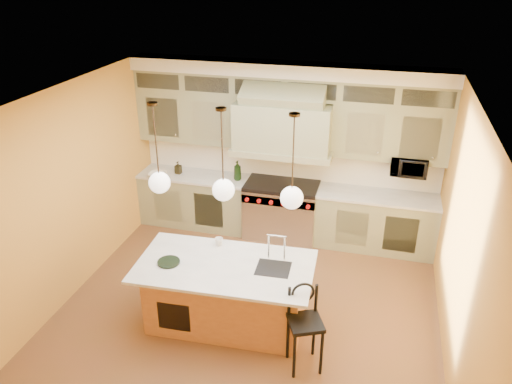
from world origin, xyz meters
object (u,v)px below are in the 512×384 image
(kitchen_island, at_px, (227,292))
(microwave, at_px, (409,165))
(counter_stool, at_px, (305,323))
(range, at_px, (281,209))

(kitchen_island, xyz_separation_m, microwave, (2.14, 2.50, 0.98))
(counter_stool, bearing_deg, kitchen_island, 131.36)
(kitchen_island, relative_size, microwave, 4.13)
(microwave, bearing_deg, counter_stool, -109.60)
(kitchen_island, height_order, counter_stool, kitchen_island)
(range, distance_m, microwave, 2.18)
(kitchen_island, xyz_separation_m, counter_stool, (1.08, -0.48, 0.13))
(range, distance_m, kitchen_island, 2.40)
(counter_stool, xyz_separation_m, microwave, (1.06, 2.98, 0.85))
(range, height_order, microwave, microwave)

